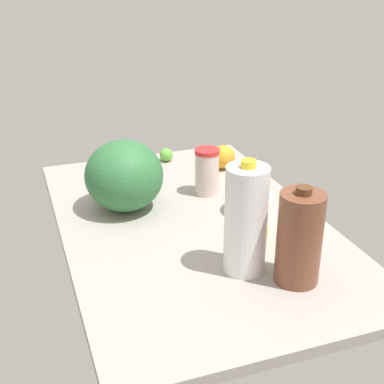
% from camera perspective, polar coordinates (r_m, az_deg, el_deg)
% --- Properties ---
extents(countertop, '(1.20, 0.76, 0.03)m').
position_cam_1_polar(countertop, '(1.60, 0.00, -3.74)').
color(countertop, '#A19991').
rests_on(countertop, ground).
extents(milk_jug, '(0.11, 0.11, 0.30)m').
position_cam_1_polar(milk_jug, '(1.31, 5.76, -2.98)').
color(milk_jug, white).
rests_on(milk_jug, countertop).
extents(watermelon, '(0.24, 0.24, 0.22)m').
position_cam_1_polar(watermelon, '(1.65, -7.25, 1.73)').
color(watermelon, '#306D3B').
rests_on(watermelon, countertop).
extents(tumbler_cup, '(0.08, 0.08, 0.16)m').
position_cam_1_polar(tumbler_cup, '(1.75, 1.59, 2.20)').
color(tumbler_cup, beige).
rests_on(tumbler_cup, countertop).
extents(mixing_bowl, '(0.15, 0.15, 0.05)m').
position_cam_1_polar(mixing_bowl, '(1.66, 6.24, -1.29)').
color(mixing_bowl, silver).
rests_on(mixing_bowl, countertop).
extents(chocolate_milk_jug, '(0.11, 0.11, 0.25)m').
position_cam_1_polar(chocolate_milk_jug, '(1.30, 11.38, -4.83)').
color(chocolate_milk_jug, brown).
rests_on(chocolate_milk_jug, countertop).
extents(orange_beside_bowl, '(0.09, 0.09, 0.09)m').
position_cam_1_polar(orange_beside_bowl, '(1.98, 3.34, 3.75)').
color(orange_beside_bowl, orange).
rests_on(orange_beside_bowl, countertop).
extents(lime_far_back, '(0.05, 0.05, 0.05)m').
position_cam_1_polar(lime_far_back, '(2.05, -2.77, 3.99)').
color(lime_far_back, '#5EAF3B').
rests_on(lime_far_back, countertop).
extents(lemon_loose, '(0.08, 0.08, 0.08)m').
position_cam_1_polar(lemon_loose, '(1.48, 6.66, -4.13)').
color(lemon_loose, yellow).
rests_on(lemon_loose, countertop).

